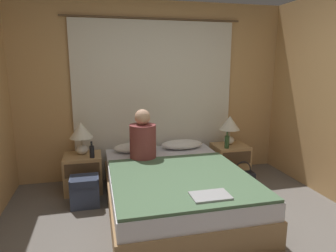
{
  "coord_description": "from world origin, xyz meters",
  "views": [
    {
      "loc": [
        -0.84,
        -2.17,
        1.65
      ],
      "look_at": [
        0.0,
        1.27,
        0.91
      ],
      "focal_mm": 32.0,
      "sensor_mm": 36.0,
      "label": 1
    }
  ],
  "objects_px": {
    "pillow_left": "(136,147)",
    "backpack_on_floor": "(85,189)",
    "beer_bottle_on_left_stand": "(92,151)",
    "bed": "(174,189)",
    "pillow_right": "(182,144)",
    "nightstand_left": "(83,173)",
    "handbag_on_floor": "(242,180)",
    "lamp_left": "(81,133)",
    "beer_bottle_on_right_stand": "(227,142)",
    "nightstand_right": "(230,161)",
    "person_left_in_bed": "(143,139)",
    "laptop_on_bed": "(210,196)",
    "lamp_right": "(230,125)"
  },
  "relations": [
    {
      "from": "beer_bottle_on_left_stand",
      "to": "nightstand_right",
      "type": "bearing_deg",
      "value": 3.84
    },
    {
      "from": "nightstand_right",
      "to": "handbag_on_floor",
      "type": "relative_size",
      "value": 1.27
    },
    {
      "from": "bed",
      "to": "pillow_right",
      "type": "xyz_separation_m",
      "value": [
        0.33,
        0.84,
        0.29
      ]
    },
    {
      "from": "person_left_in_bed",
      "to": "lamp_left",
      "type": "bearing_deg",
      "value": 157.11
    },
    {
      "from": "person_left_in_bed",
      "to": "nightstand_right",
      "type": "bearing_deg",
      "value": 11.4
    },
    {
      "from": "bed",
      "to": "handbag_on_floor",
      "type": "distance_m",
      "value": 1.07
    },
    {
      "from": "lamp_left",
      "to": "pillow_left",
      "type": "distance_m",
      "value": 0.75
    },
    {
      "from": "pillow_left",
      "to": "lamp_right",
      "type": "bearing_deg",
      "value": -1.95
    },
    {
      "from": "nightstand_right",
      "to": "pillow_right",
      "type": "height_order",
      "value": "pillow_right"
    },
    {
      "from": "beer_bottle_on_left_stand",
      "to": "beer_bottle_on_right_stand",
      "type": "distance_m",
      "value": 1.83
    },
    {
      "from": "beer_bottle_on_left_stand",
      "to": "laptop_on_bed",
      "type": "distance_m",
      "value": 1.75
    },
    {
      "from": "pillow_right",
      "to": "person_left_in_bed",
      "type": "distance_m",
      "value": 0.74
    },
    {
      "from": "backpack_on_floor",
      "to": "pillow_right",
      "type": "bearing_deg",
      "value": 22.59
    },
    {
      "from": "lamp_right",
      "to": "laptop_on_bed",
      "type": "relative_size",
      "value": 1.21
    },
    {
      "from": "beer_bottle_on_left_stand",
      "to": "laptop_on_bed",
      "type": "xyz_separation_m",
      "value": [
        1.03,
        -1.42,
        -0.07
      ]
    },
    {
      "from": "bed",
      "to": "pillow_right",
      "type": "relative_size",
      "value": 3.52
    },
    {
      "from": "pillow_right",
      "to": "bed",
      "type": "bearing_deg",
      "value": -111.47
    },
    {
      "from": "lamp_left",
      "to": "pillow_right",
      "type": "relative_size",
      "value": 0.71
    },
    {
      "from": "pillow_left",
      "to": "backpack_on_floor",
      "type": "relative_size",
      "value": 1.65
    },
    {
      "from": "nightstand_left",
      "to": "lamp_right",
      "type": "relative_size",
      "value": 1.15
    },
    {
      "from": "nightstand_left",
      "to": "beer_bottle_on_right_stand",
      "type": "relative_size",
      "value": 2.08
    },
    {
      "from": "pillow_left",
      "to": "backpack_on_floor",
      "type": "bearing_deg",
      "value": -140.64
    },
    {
      "from": "nightstand_right",
      "to": "lamp_right",
      "type": "xyz_separation_m",
      "value": [
        0.0,
        0.05,
        0.53
      ]
    },
    {
      "from": "lamp_left",
      "to": "beer_bottle_on_right_stand",
      "type": "height_order",
      "value": "lamp_left"
    },
    {
      "from": "bed",
      "to": "lamp_left",
      "type": "distance_m",
      "value": 1.41
    },
    {
      "from": "bed",
      "to": "handbag_on_floor",
      "type": "height_order",
      "value": "bed"
    },
    {
      "from": "person_left_in_bed",
      "to": "handbag_on_floor",
      "type": "xyz_separation_m",
      "value": [
        1.31,
        -0.17,
        -0.6
      ]
    },
    {
      "from": "beer_bottle_on_left_stand",
      "to": "pillow_right",
      "type": "bearing_deg",
      "value": 10.42
    },
    {
      "from": "bed",
      "to": "pillow_right",
      "type": "distance_m",
      "value": 0.95
    },
    {
      "from": "pillow_left",
      "to": "beer_bottle_on_left_stand",
      "type": "distance_m",
      "value": 0.63
    },
    {
      "from": "person_left_in_bed",
      "to": "nightstand_left",
      "type": "bearing_deg",
      "value": 160.48
    },
    {
      "from": "lamp_left",
      "to": "laptop_on_bed",
      "type": "distance_m",
      "value": 1.99
    },
    {
      "from": "nightstand_left",
      "to": "nightstand_right",
      "type": "height_order",
      "value": "same"
    },
    {
      "from": "nightstand_right",
      "to": "laptop_on_bed",
      "type": "height_order",
      "value": "laptop_on_bed"
    },
    {
      "from": "beer_bottle_on_left_stand",
      "to": "handbag_on_floor",
      "type": "bearing_deg",
      "value": -8.97
    },
    {
      "from": "beer_bottle_on_left_stand",
      "to": "beer_bottle_on_right_stand",
      "type": "relative_size",
      "value": 0.91
    },
    {
      "from": "bed",
      "to": "nightstand_left",
      "type": "relative_size",
      "value": 4.33
    },
    {
      "from": "nightstand_left",
      "to": "backpack_on_floor",
      "type": "distance_m",
      "value": 0.46
    },
    {
      "from": "bed",
      "to": "pillow_left",
      "type": "height_order",
      "value": "pillow_left"
    },
    {
      "from": "bed",
      "to": "backpack_on_floor",
      "type": "xyz_separation_m",
      "value": [
        -1.01,
        0.28,
        -0.02
      ]
    },
    {
      "from": "nightstand_left",
      "to": "beer_bottle_on_left_stand",
      "type": "xyz_separation_m",
      "value": [
        0.13,
        -0.13,
        0.32
      ]
    },
    {
      "from": "bed",
      "to": "person_left_in_bed",
      "type": "xyz_separation_m",
      "value": [
        -0.29,
        0.47,
        0.5
      ]
    },
    {
      "from": "lamp_right",
      "to": "handbag_on_floor",
      "type": "distance_m",
      "value": 0.81
    },
    {
      "from": "pillow_left",
      "to": "backpack_on_floor",
      "type": "height_order",
      "value": "pillow_left"
    },
    {
      "from": "bed",
      "to": "beer_bottle_on_left_stand",
      "type": "relative_size",
      "value": 9.91
    },
    {
      "from": "beer_bottle_on_right_stand",
      "to": "backpack_on_floor",
      "type": "height_order",
      "value": "beer_bottle_on_right_stand"
    },
    {
      "from": "lamp_right",
      "to": "person_left_in_bed",
      "type": "relative_size",
      "value": 0.66
    },
    {
      "from": "handbag_on_floor",
      "to": "laptop_on_bed",
      "type": "bearing_deg",
      "value": -129.17
    },
    {
      "from": "beer_bottle_on_right_stand",
      "to": "lamp_left",
      "type": "bearing_deg",
      "value": 174.69
    },
    {
      "from": "pillow_left",
      "to": "beer_bottle_on_left_stand",
      "type": "relative_size",
      "value": 2.82
    }
  ]
}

